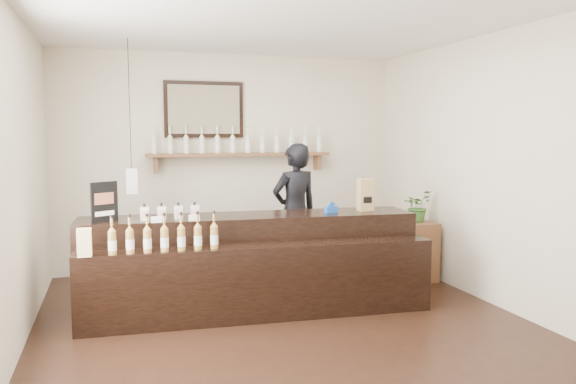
{
  "coord_description": "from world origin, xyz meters",
  "views": [
    {
      "loc": [
        -1.49,
        -4.82,
        1.78
      ],
      "look_at": [
        0.23,
        0.7,
        1.17
      ],
      "focal_mm": 35.0,
      "sensor_mm": 36.0,
      "label": 1
    }
  ],
  "objects": [
    {
      "name": "ground",
      "position": [
        0.0,
        0.0,
        0.0
      ],
      "size": [
        5.0,
        5.0,
        0.0
      ],
      "primitive_type": "plane",
      "color": "black",
      "rests_on": "ground"
    },
    {
      "name": "room_shell",
      "position": [
        0.0,
        0.0,
        1.7
      ],
      "size": [
        5.0,
        5.0,
        5.0
      ],
      "color": "beige",
      "rests_on": "ground"
    },
    {
      "name": "back_wall_decor",
      "position": [
        -0.15,
        2.37,
        1.76
      ],
      "size": [
        2.66,
        0.96,
        1.69
      ],
      "color": "brown",
      "rests_on": "ground"
    },
    {
      "name": "counter",
      "position": [
        -0.18,
        0.57,
        0.45
      ],
      "size": [
        3.42,
        1.12,
        1.11
      ],
      "color": "black",
      "rests_on": "ground"
    },
    {
      "name": "promo_sign",
      "position": [
        -1.58,
        0.67,
        1.14
      ],
      "size": [
        0.24,
        0.15,
        0.38
      ],
      "color": "black",
      "rests_on": "counter"
    },
    {
      "name": "paper_bag",
      "position": [
        1.08,
        0.64,
        1.12
      ],
      "size": [
        0.16,
        0.12,
        0.34
      ],
      "color": "#9B7F4B",
      "rests_on": "counter"
    },
    {
      "name": "tape_dispenser",
      "position": [
        0.68,
        0.6,
        0.99
      ],
      "size": [
        0.15,
        0.08,
        0.12
      ],
      "color": "#174CA5",
      "rests_on": "counter"
    },
    {
      "name": "side_cabinet",
      "position": [
        2.0,
        1.12,
        0.35
      ],
      "size": [
        0.37,
        0.5,
        0.71
      ],
      "color": "brown",
      "rests_on": "ground"
    },
    {
      "name": "potted_plant",
      "position": [
        2.0,
        1.12,
        0.9
      ],
      "size": [
        0.45,
        0.42,
        0.39
      ],
      "primitive_type": "imported",
      "rotation": [
        0.0,
        0.0,
        0.46
      ],
      "color": "#386A2A",
      "rests_on": "side_cabinet"
    },
    {
      "name": "shopkeeper",
      "position": [
        0.59,
        1.55,
        0.94
      ],
      "size": [
        0.77,
        0.6,
        1.87
      ],
      "primitive_type": "imported",
      "rotation": [
        0.0,
        0.0,
        3.38
      ],
      "color": "black",
      "rests_on": "ground"
    }
  ]
}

